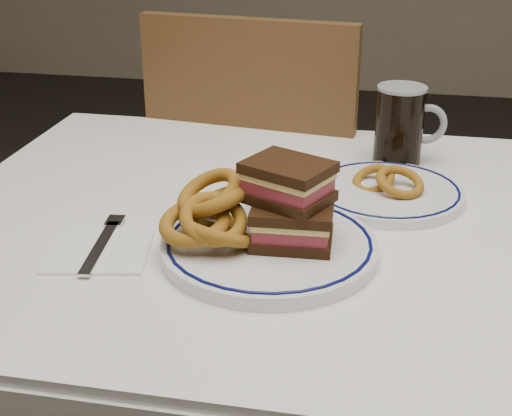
% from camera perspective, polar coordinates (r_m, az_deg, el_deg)
% --- Properties ---
extents(dining_table, '(1.27, 0.87, 0.75)m').
position_cam_1_polar(dining_table, '(1.11, 7.17, -5.97)').
color(dining_table, white).
rests_on(dining_table, floor).
extents(chair_far, '(0.50, 0.50, 0.97)m').
position_cam_1_polar(chair_far, '(1.67, 0.72, 0.55)').
color(chair_far, '#4F3519').
rests_on(chair_far, floor).
extents(main_plate, '(0.29, 0.29, 0.02)m').
position_cam_1_polar(main_plate, '(0.96, 1.06, -3.06)').
color(main_plate, white).
rests_on(main_plate, dining_table).
extents(reuben_sandwich, '(0.13, 0.12, 0.11)m').
position_cam_1_polar(reuben_sandwich, '(0.93, 2.74, 0.39)').
color(reuben_sandwich, black).
rests_on(reuben_sandwich, main_plate).
extents(onion_rings_main, '(0.13, 0.14, 0.12)m').
position_cam_1_polar(onion_rings_main, '(0.95, -3.71, -0.55)').
color(onion_rings_main, brown).
rests_on(onion_rings_main, main_plate).
extents(ketchup_ramekin, '(0.05, 0.05, 0.03)m').
position_cam_1_polar(ketchup_ramekin, '(1.04, 1.16, 0.76)').
color(ketchup_ramekin, silver).
rests_on(ketchup_ramekin, main_plate).
extents(beer_mug, '(0.13, 0.09, 0.14)m').
position_cam_1_polar(beer_mug, '(1.27, 11.52, 6.50)').
color(beer_mug, black).
rests_on(beer_mug, dining_table).
extents(far_plate, '(0.24, 0.24, 0.02)m').
position_cam_1_polar(far_plate, '(1.15, 10.40, 1.27)').
color(far_plate, white).
rests_on(far_plate, dining_table).
extents(onion_rings_far, '(0.12, 0.10, 0.06)m').
position_cam_1_polar(onion_rings_far, '(1.14, 10.50, 2.14)').
color(onion_rings_far, brown).
rests_on(onion_rings_far, far_plate).
extents(napkin_fork, '(0.16, 0.18, 0.01)m').
position_cam_1_polar(napkin_fork, '(1.00, -12.33, -3.17)').
color(napkin_fork, white).
rests_on(napkin_fork, dining_table).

